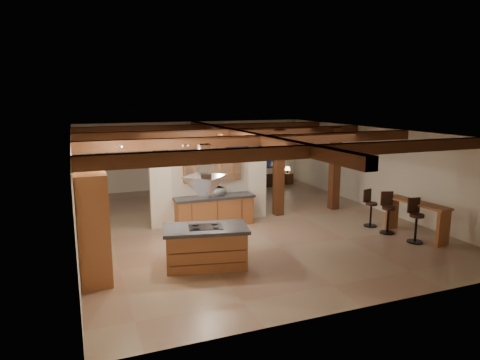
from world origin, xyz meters
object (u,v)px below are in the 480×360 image
Objects in this scene: kitchen_island at (206,246)px; dining_table at (211,199)px; sofa at (257,180)px; bar_counter at (417,213)px.

dining_table is at bearing 71.52° from kitchen_island.
bar_counter reaches higher than sofa.
dining_table reaches higher than sofa.
kitchen_island is 9.31m from sofa.
dining_table is at bearing 38.54° from sofa.
bar_counter is at bearing -39.66° from dining_table.
sofa is (4.77, 7.99, -0.21)m from kitchen_island.
dining_table is 0.87× the size of bar_counter.
sofa is at bearing 59.16° from kitchen_island.
kitchen_island is 6.22m from bar_counter.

